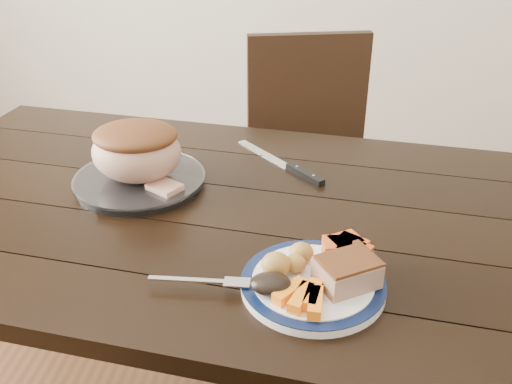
# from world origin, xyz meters

# --- Properties ---
(dining_table) EXTENTS (1.70, 1.10, 0.75)m
(dining_table) POSITION_xyz_m (0.00, 0.00, 0.66)
(dining_table) COLOR black
(dining_table) RESTS_ON ground
(chair_far) EXTENTS (0.51, 0.51, 0.93)m
(chair_far) POSITION_xyz_m (0.19, 0.74, 0.52)
(chair_far) COLOR black
(chair_far) RESTS_ON ground
(dinner_plate) EXTENTS (0.25, 0.25, 0.02)m
(dinner_plate) POSITION_xyz_m (0.21, -0.27, 0.76)
(dinner_plate) COLOR white
(dinner_plate) RESTS_ON dining_table
(plate_rim) EXTENTS (0.25, 0.25, 0.02)m
(plate_rim) POSITION_xyz_m (0.21, -0.27, 0.77)
(plate_rim) COLOR #0B1637
(plate_rim) RESTS_ON dinner_plate
(serving_platter) EXTENTS (0.30, 0.30, 0.02)m
(serving_platter) POSITION_xyz_m (-0.20, 0.08, 0.76)
(serving_platter) COLOR white
(serving_platter) RESTS_ON dining_table
(pork_slice) EXTENTS (0.12, 0.12, 0.04)m
(pork_slice) POSITION_xyz_m (0.26, -0.27, 0.79)
(pork_slice) COLOR tan
(pork_slice) RESTS_ON dinner_plate
(roasted_potatoes) EXTENTS (0.09, 0.09, 0.04)m
(roasted_potatoes) POSITION_xyz_m (0.16, -0.24, 0.79)
(roasted_potatoes) COLOR gold
(roasted_potatoes) RESTS_ON dinner_plate
(carrot_batons) EXTENTS (0.08, 0.09, 0.02)m
(carrot_batons) POSITION_xyz_m (0.20, -0.33, 0.78)
(carrot_batons) COLOR orange
(carrot_batons) RESTS_ON dinner_plate
(pumpkin_wedges) EXTENTS (0.09, 0.09, 0.04)m
(pumpkin_wedges) POSITION_xyz_m (0.27, -0.20, 0.79)
(pumpkin_wedges) COLOR #FA5D1B
(pumpkin_wedges) RESTS_ON dinner_plate
(dark_mushroom) EXTENTS (0.07, 0.05, 0.03)m
(dark_mushroom) POSITION_xyz_m (0.14, -0.31, 0.79)
(dark_mushroom) COLOR black
(dark_mushroom) RESTS_ON dinner_plate
(fork) EXTENTS (0.18, 0.03, 0.00)m
(fork) POSITION_xyz_m (0.03, -0.29, 0.77)
(fork) COLOR silver
(fork) RESTS_ON dinner_plate
(roast_joint) EXTENTS (0.20, 0.18, 0.13)m
(roast_joint) POSITION_xyz_m (-0.20, 0.08, 0.83)
(roast_joint) COLOR tan
(roast_joint) RESTS_ON serving_platter
(cut_slice) EXTENTS (0.09, 0.08, 0.02)m
(cut_slice) POSITION_xyz_m (-0.13, 0.02, 0.78)
(cut_slice) COLOR tan
(cut_slice) RESTS_ON serving_platter
(carving_knife) EXTENTS (0.24, 0.25, 0.01)m
(carving_knife) POSITION_xyz_m (0.15, 0.19, 0.76)
(carving_knife) COLOR silver
(carving_knife) RESTS_ON dining_table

